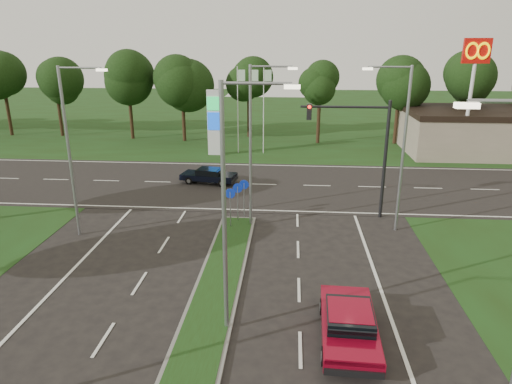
{
  "coord_description": "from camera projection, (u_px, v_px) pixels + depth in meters",
  "views": [
    {
      "loc": [
        3.01,
        -8.32,
        10.12
      ],
      "look_at": [
        1.14,
        15.56,
        2.2
      ],
      "focal_mm": 32.0,
      "sensor_mm": 36.0,
      "label": 1
    }
  ],
  "objects": [
    {
      "name": "streetlight_left_far",
      "position": [
        72.0,
        144.0,
        23.55
      ],
      "size": [
        2.53,
        0.22,
        9.0
      ],
      "color": "gray",
      "rests_on": "ground"
    },
    {
      "name": "streetlight_right_far",
      "position": [
        400.0,
        142.0,
        24.17
      ],
      "size": [
        2.53,
        0.22,
        9.0
      ],
      "rotation": [
        0.0,
        0.0,
        3.14
      ],
      "color": "gray",
      "rests_on": "ground"
    },
    {
      "name": "gas_pylon",
      "position": [
        217.0,
        121.0,
        41.83
      ],
      "size": [
        5.8,
        1.26,
        8.0
      ],
      "color": "silver",
      "rests_on": "ground"
    },
    {
      "name": "streetlight_median_far",
      "position": [
        254.0,
        139.0,
        24.75
      ],
      "size": [
        2.53,
        0.22,
        9.0
      ],
      "color": "gray",
      "rests_on": "ground"
    },
    {
      "name": "red_sedan",
      "position": [
        349.0,
        323.0,
        16.07
      ],
      "size": [
        2.08,
        4.69,
        1.27
      ],
      "rotation": [
        0.0,
        0.0,
        -0.04
      ],
      "color": "maroon",
      "rests_on": "ground"
    },
    {
      "name": "streetlight_median_near",
      "position": [
        230.0,
        200.0,
        15.29
      ],
      "size": [
        2.53,
        0.22,
        9.0
      ],
      "color": "gray",
      "rests_on": "ground"
    },
    {
      "name": "commercial_building",
      "position": [
        492.0,
        132.0,
        43.09
      ],
      "size": [
        16.0,
        9.0,
        4.0
      ],
      "primitive_type": "cube",
      "color": "gray",
      "rests_on": "ground"
    },
    {
      "name": "mcdonalds_sign",
      "position": [
        474.0,
        69.0,
        37.7
      ],
      "size": [
        2.2,
        0.47,
        10.4
      ],
      "color": "silver",
      "rests_on": "ground"
    },
    {
      "name": "cross_road",
      "position": [
        250.0,
        184.0,
        33.99
      ],
      "size": [
        160.0,
        12.0,
        0.02
      ],
      "primitive_type": "cube",
      "color": "black",
      "rests_on": "ground"
    },
    {
      "name": "treeline_far",
      "position": [
        264.0,
        75.0,
        46.92
      ],
      "size": [
        6.0,
        6.0,
        9.9
      ],
      "color": "black",
      "rests_on": "ground"
    },
    {
      "name": "median_signs",
      "position": [
        237.0,
        195.0,
        26.26
      ],
      "size": [
        1.16,
        1.76,
        2.38
      ],
      "color": "gray",
      "rests_on": "ground"
    },
    {
      "name": "verge_far",
      "position": [
        270.0,
        118.0,
        63.33
      ],
      "size": [
        160.0,
        50.0,
        0.02
      ],
      "primitive_type": "cube",
      "color": "#1D3411",
      "rests_on": "ground"
    },
    {
      "name": "traffic_signal",
      "position": [
        364.0,
        141.0,
        26.32
      ],
      "size": [
        5.1,
        0.42,
        7.0
      ],
      "color": "black",
      "rests_on": "ground"
    },
    {
      "name": "median_kerb",
      "position": [
        194.0,
        362.0,
        15.04
      ],
      "size": [
        2.0,
        26.0,
        0.12
      ],
      "primitive_type": "cube",
      "color": "slate",
      "rests_on": "ground"
    },
    {
      "name": "navy_sedan",
      "position": [
        209.0,
        175.0,
        34.12
      ],
      "size": [
        4.26,
        2.34,
        1.11
      ],
      "rotation": [
        0.0,
        0.0,
        1.39
      ],
      "color": "black",
      "rests_on": "ground"
    }
  ]
}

